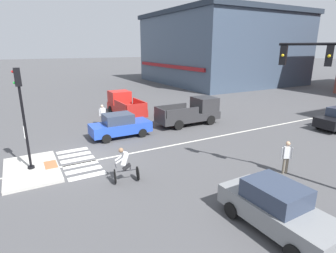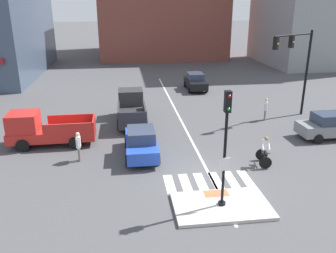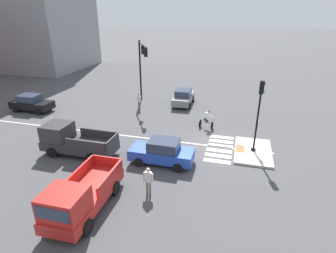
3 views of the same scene
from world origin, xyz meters
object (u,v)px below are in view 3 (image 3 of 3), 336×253
Objects in this scene: traffic_light_mast at (142,61)px; pickup_truck_red_cross_left at (80,198)px; car_blue_westbound_near at (162,152)px; car_grey_cross_right at (183,97)px; car_black_eastbound_distant at (31,103)px; pedestrian_waiting_far_side at (139,100)px; pickup_truck_charcoal_westbound_far at (73,141)px; cyclist at (207,119)px; signal_pole at (259,110)px; pedestrian_at_curb_left at (148,179)px.

traffic_light_mast is 17.96m from pickup_truck_red_cross_left.
car_grey_cross_right is (12.12, 1.23, 0.00)m from car_blue_westbound_near.
car_black_eastbound_distant is 2.46× the size of pedestrian_waiting_far_side.
car_blue_westbound_near is at bearing -151.37° from pedestrian_waiting_far_side.
pickup_truck_charcoal_westbound_far reaches higher than cyclist.
signal_pole is 14.23m from traffic_light_mast.
car_grey_cross_right is at bearing -55.21° from pedestrian_waiting_far_side.
pedestrian_at_curb_left is 1.00× the size of pedestrian_waiting_far_side.
car_black_eastbound_distant is at bearing 118.99° from traffic_light_mast.
pickup_truck_red_cross_left is 3.52m from pedestrian_at_curb_left.
car_grey_cross_right is at bearing 5.36° from pedestrian_at_curb_left.
pickup_truck_red_cross_left reaches higher than pedestrian_at_curb_left.
cyclist is (6.76, -8.30, -0.11)m from pickup_truck_charcoal_westbound_far.
pickup_truck_charcoal_westbound_far is at bearing 93.12° from car_blue_westbound_near.
traffic_light_mast is 13.37m from car_blue_westbound_near.
pedestrian_at_curb_left is at bearing 169.59° from cyclist.
cyclist is at bearing -150.23° from car_grey_cross_right.
signal_pole is at bearing -62.04° from car_blue_westbound_near.
pickup_truck_red_cross_left reaches higher than car_grey_cross_right.
pickup_truck_red_cross_left is (-5.73, 2.42, 0.17)m from car_blue_westbound_near.
car_black_eastbound_distant is 1.00× the size of car_blue_westbound_near.
signal_pole reaches higher than car_blue_westbound_near.
pedestrian_at_curb_left is (-15.04, -5.75, -3.41)m from traffic_light_mast.
car_grey_cross_right is 4.76m from pedestrian_waiting_far_side.
signal_pole is 5.50m from cyclist.
traffic_light_mast reaches higher than signal_pole.
traffic_light_mast is 1.24× the size of pickup_truck_charcoal_westbound_far.
pickup_truck_red_cross_left is (-12.00, -12.78, 0.17)m from car_black_eastbound_distant.
car_grey_cross_right is at bearing -83.58° from traffic_light_mast.
traffic_light_mast reaches higher than pickup_truck_charcoal_westbound_far.
signal_pole is 1.20× the size of car_black_eastbound_distant.
pickup_truck_red_cross_left is at bearing 137.04° from signal_pole.
pickup_truck_red_cross_left is at bearing -133.21° from car_black_eastbound_distant.
pickup_truck_red_cross_left is 3.07× the size of pedestrian_at_curb_left.
traffic_light_mast is at bearing 10.16° from pickup_truck_red_cross_left.
cyclist is (0.14, -17.23, 0.06)m from car_black_eastbound_distant.
pickup_truck_red_cross_left is (-8.79, 8.18, -2.14)m from signal_pole.
car_grey_cross_right is at bearing 5.78° from car_blue_westbound_near.
pedestrian_waiting_far_side is (9.40, 5.13, 0.17)m from car_blue_westbound_near.
pickup_truck_red_cross_left reaches higher than car_blue_westbound_near.
car_blue_westbound_near is 0.99× the size of car_grey_cross_right.
pickup_truck_red_cross_left is 15.37m from pedestrian_waiting_far_side.
car_black_eastbound_distant is at bearing 53.46° from pickup_truck_charcoal_westbound_far.
pickup_truck_red_cross_left is at bearing 131.25° from pedestrian_at_curb_left.
pickup_truck_charcoal_westbound_far is 3.04× the size of cyclist.
pedestrian_at_curb_left is (-15.52, -1.46, 0.17)m from car_grey_cross_right.
traffic_light_mast reaches higher than car_grey_cross_right.
pickup_truck_charcoal_westbound_far is 10.70m from cyclist.
car_blue_westbound_near is 2.44× the size of cyclist.
signal_pole is 12.79m from pedestrian_waiting_far_side.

